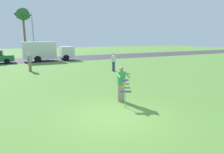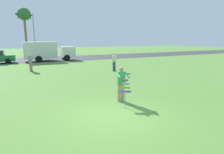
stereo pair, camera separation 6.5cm
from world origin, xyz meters
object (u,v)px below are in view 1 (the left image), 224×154
palm_tree_right_near (23,16)px  person_walker_near (30,62)px  person_kite_flyer (121,83)px  kite_held (126,89)px  streetlight_pole (33,33)px  person_walker_far (114,61)px  parked_truck_white_box (46,51)px

palm_tree_right_near → person_walker_near: palm_tree_right_near is taller
person_kite_flyer → person_walker_near: (-3.38, 11.58, -0.02)m
kite_held → streetlight_pole: size_ratio=0.17×
person_kite_flyer → person_walker_near: 12.06m
palm_tree_right_near → person_walker_near: 17.88m
palm_tree_right_near → person_walker_far: (6.60, -20.32, -5.79)m
person_walker_far → person_walker_near: bearing=154.4°
person_kite_flyer → person_walker_near: same height
kite_held → parked_truck_white_box: (-0.61, 20.41, 0.57)m
streetlight_pole → parked_truck_white_box: bearing=-83.2°
kite_held → palm_tree_right_near: (-2.69, 29.20, 5.89)m
person_kite_flyer → parked_truck_white_box: (-0.78, 19.69, 0.46)m
person_walker_far → parked_truck_white_box: bearing=111.4°
streetlight_pole → person_walker_far: 19.83m
person_kite_flyer → kite_held: person_kite_flyer is taller
palm_tree_right_near → streetlight_pole: (1.22, -1.48, -2.73)m
parked_truck_white_box → person_walker_near: 8.53m
person_kite_flyer → streetlight_pole: size_ratio=0.25×
kite_held → palm_tree_right_near: 29.91m
person_kite_flyer → kite_held: (-0.17, -0.72, -0.11)m
kite_held → palm_tree_right_near: bearing=95.3°
kite_held → person_walker_far: 9.71m
kite_held → person_walker_near: (-3.21, 12.30, 0.09)m
palm_tree_right_near → person_walker_near: size_ratio=4.69×
palm_tree_right_near → parked_truck_white_box: bearing=-76.7°
kite_held → person_walker_near: person_walker_near is taller
kite_held → parked_truck_white_box: bearing=91.7°
kite_held → streetlight_pole: (-1.48, 27.72, 3.16)m
parked_truck_white_box → person_walker_far: (4.52, -11.53, -0.48)m
parked_truck_white_box → person_walker_near: size_ratio=3.88×
streetlight_pole → person_walker_near: streetlight_pole is taller
parked_truck_white_box → person_walker_far: 12.39m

